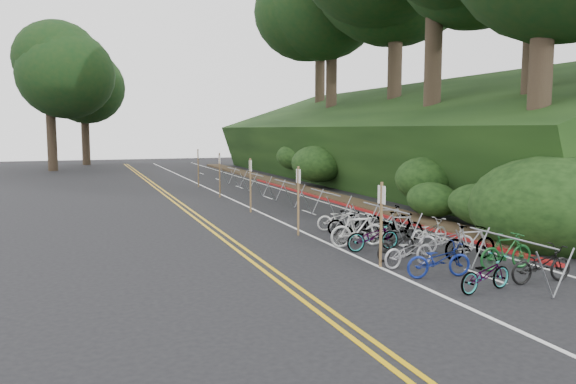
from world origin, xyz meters
TOP-DOWN VIEW (x-y plane):
  - ground at (0.00, 0.00)m, footprint 120.00×120.00m
  - road_markings at (0.63, 10.10)m, footprint 7.47×80.00m
  - red_curb at (5.70, 12.00)m, footprint 0.25×28.00m
  - embankment at (12.96, 19.04)m, footprint 14.30×48.14m
  - bike_rack_front at (3.23, -2.70)m, footprint 1.14×3.03m
  - bike_racks_rest at (3.00, 13.00)m, footprint 1.14×23.00m
  - signpost_near at (1.02, -0.17)m, footprint 0.08×0.40m
  - signposts_rest at (0.60, 14.00)m, footprint 0.08×18.40m
  - bike_front at (1.68, 2.46)m, footprint 0.66×1.93m
  - bike_valet at (2.91, 0.85)m, footprint 3.20×10.25m

SIDE VIEW (x-z plane):
  - ground at x=0.00m, z-range 0.00..0.00m
  - road_markings at x=0.63m, z-range 0.00..0.01m
  - red_curb at x=5.70m, z-range 0.00..0.10m
  - bike_valet at x=2.91m, z-range -0.06..1.01m
  - bike_front at x=1.68m, z-range 0.00..1.14m
  - bike_racks_rest at x=3.00m, z-range 0.27..1.44m
  - bike_rack_front at x=3.23m, z-range 0.27..1.44m
  - signpost_near at x=1.02m, z-range 0.17..2.56m
  - signposts_rest at x=0.60m, z-range 0.18..2.68m
  - embankment at x=12.96m, z-range -1.99..7.12m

